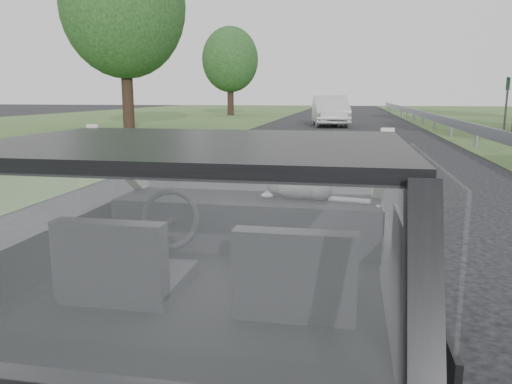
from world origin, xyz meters
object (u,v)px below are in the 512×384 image
at_px(other_car, 330,111).
at_px(subject_car, 223,276).
at_px(cat, 300,187).
at_px(highway_sign, 506,104).

bearing_deg(other_car, subject_car, -96.48).
bearing_deg(cat, other_car, 98.71).
distance_m(subject_car, cat, 0.80).
bearing_deg(subject_car, highway_sign, 71.38).
height_order(subject_car, cat, subject_car).
bearing_deg(subject_car, cat, 63.94).
bearing_deg(cat, subject_car, -109.27).
xyz_separation_m(subject_car, highway_sign, (7.41, 21.99, 0.45)).
distance_m(subject_car, highway_sign, 23.21).
distance_m(subject_car, other_car, 24.15).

